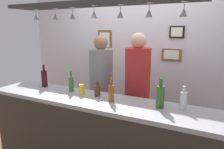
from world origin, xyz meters
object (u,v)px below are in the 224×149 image
object	(u,v)px
bottle_beer_brown_stubby	(97,90)
picture_frame_upper_small	(177,32)
picture_frame_lower_pair	(171,55)
bottle_soda_clear	(183,100)
picture_frame_caricature	(105,40)
bottle_beer_amber_tall	(111,93)
person_right_red_shirt	(137,85)
drink_can	(82,89)
bottle_beer_green_import	(71,83)
person_middle_grey_shirt	(101,82)
bottle_wine_dark_red	(44,78)
bottle_champagne_green	(160,96)

from	to	relation	value
bottle_beer_brown_stubby	picture_frame_upper_small	bearing A→B (deg)	64.42
bottle_beer_brown_stubby	picture_frame_lower_pair	xyz separation A→B (m)	(0.57, 1.31, 0.30)
bottle_soda_clear	picture_frame_caricature	xyz separation A→B (m)	(-1.56, 1.27, 0.48)
picture_frame_lower_pair	picture_frame_caricature	xyz separation A→B (m)	(-1.18, 0.00, 0.20)
picture_frame_caricature	bottle_soda_clear	bearing A→B (deg)	-39.25
picture_frame_caricature	picture_frame_upper_small	size ratio (longest dim) A/B	1.55
bottle_beer_amber_tall	picture_frame_upper_small	size ratio (longest dim) A/B	1.18
person_right_red_shirt	picture_frame_upper_small	world-z (taller)	picture_frame_upper_small
bottle_soda_clear	bottle_beer_amber_tall	bearing A→B (deg)	-170.12
picture_frame_caricature	drink_can	bearing A→B (deg)	-72.89
bottle_soda_clear	picture_frame_caricature	distance (m)	2.07
bottle_beer_green_import	picture_frame_upper_small	world-z (taller)	picture_frame_upper_small
person_middle_grey_shirt	bottle_beer_amber_tall	xyz separation A→B (m)	(0.51, -0.68, 0.10)
bottle_wine_dark_red	picture_frame_lower_pair	world-z (taller)	picture_frame_lower_pair
person_middle_grey_shirt	picture_frame_caricature	bearing A→B (deg)	114.52
person_right_red_shirt	bottle_champagne_green	distance (m)	0.78
bottle_champagne_green	drink_can	distance (m)	0.94
person_right_red_shirt	picture_frame_upper_small	size ratio (longest dim) A/B	7.96
bottle_beer_brown_stubby	drink_can	world-z (taller)	bottle_beer_brown_stubby
bottle_wine_dark_red	drink_can	xyz separation A→B (m)	(0.64, -0.06, -0.06)
bottle_beer_green_import	bottle_beer_brown_stubby	bearing A→B (deg)	-2.24
picture_frame_upper_small	picture_frame_caricature	bearing A→B (deg)	180.00
person_middle_grey_shirt	bottle_beer_green_import	bearing A→B (deg)	-100.23
person_middle_grey_shirt	bottle_beer_amber_tall	distance (m)	0.85
bottle_beer_brown_stubby	bottle_beer_amber_tall	distance (m)	0.25
bottle_beer_brown_stubby	drink_can	bearing A→B (deg)	-173.39
bottle_wine_dark_red	picture_frame_upper_small	xyz separation A→B (m)	(1.47, 1.27, 0.60)
person_right_red_shirt	drink_can	xyz separation A→B (m)	(-0.48, -0.61, 0.03)
bottle_beer_brown_stubby	picture_frame_upper_small	distance (m)	1.59
bottle_beer_green_import	bottle_wine_dark_red	bearing A→B (deg)	177.79
bottle_beer_brown_stubby	picture_frame_caricature	size ratio (longest dim) A/B	0.53
person_middle_grey_shirt	picture_frame_lower_pair	xyz separation A→B (m)	(0.85, 0.72, 0.37)
bottle_beer_green_import	picture_frame_caricature	bearing A→B (deg)	99.91
bottle_soda_clear	picture_frame_upper_small	xyz separation A→B (m)	(-0.32, 1.27, 0.63)
bottle_beer_amber_tall	picture_frame_lower_pair	distance (m)	1.47
person_middle_grey_shirt	picture_frame_upper_small	bearing A→B (deg)	38.49
drink_can	picture_frame_lower_pair	xyz separation A→B (m)	(0.77, 1.33, 0.31)
bottle_beer_brown_stubby	drink_can	xyz separation A→B (m)	(-0.20, -0.02, -0.01)
bottle_beer_green_import	picture_frame_caricature	size ratio (longest dim) A/B	0.76
person_right_red_shirt	drink_can	bearing A→B (deg)	-128.13
bottle_beer_amber_tall	drink_can	size ratio (longest dim) A/B	2.13
person_middle_grey_shirt	bottle_wine_dark_red	size ratio (longest dim) A/B	5.69
bottle_beer_brown_stubby	picture_frame_upper_small	xyz separation A→B (m)	(0.63, 1.31, 0.65)
drink_can	picture_frame_upper_small	world-z (taller)	picture_frame_upper_small
person_middle_grey_shirt	bottle_soda_clear	world-z (taller)	person_middle_grey_shirt
bottle_wine_dark_red	picture_frame_upper_small	distance (m)	2.04
bottle_beer_brown_stubby	bottle_beer_green_import	distance (m)	0.39
bottle_champagne_green	bottle_soda_clear	size ratio (longest dim) A/B	1.30
bottle_beer_amber_tall	bottle_beer_green_import	distance (m)	0.62
bottle_beer_brown_stubby	bottle_beer_amber_tall	xyz separation A→B (m)	(0.23, -0.09, 0.03)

